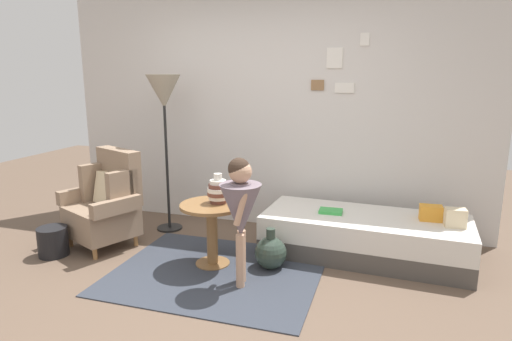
{
  "coord_description": "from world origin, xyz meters",
  "views": [
    {
      "loc": [
        1.32,
        -2.78,
        1.72
      ],
      "look_at": [
        0.15,
        0.95,
        0.85
      ],
      "focal_mm": 30.8,
      "sensor_mm": 36.0,
      "label": 1
    }
  ],
  "objects_px": {
    "side_table": "(212,222)",
    "demijohn_near": "(271,252)",
    "floor_lamp": "(164,98)",
    "person_child": "(240,206)",
    "daybed": "(364,236)",
    "magazine_basket": "(53,241)",
    "vase_striped": "(218,191)",
    "book_on_daybed": "(331,211)",
    "armchair": "(107,203)"
  },
  "relations": [
    {
      "from": "daybed",
      "to": "book_on_daybed",
      "type": "height_order",
      "value": "book_on_daybed"
    },
    {
      "from": "demijohn_near",
      "to": "daybed",
      "type": "bearing_deg",
      "value": 34.46
    },
    {
      "from": "side_table",
      "to": "demijohn_near",
      "type": "distance_m",
      "value": 0.6
    },
    {
      "from": "side_table",
      "to": "vase_striped",
      "type": "distance_m",
      "value": 0.29
    },
    {
      "from": "side_table",
      "to": "magazine_basket",
      "type": "distance_m",
      "value": 1.59
    },
    {
      "from": "vase_striped",
      "to": "book_on_daybed",
      "type": "bearing_deg",
      "value": 31.62
    },
    {
      "from": "magazine_basket",
      "to": "armchair",
      "type": "bearing_deg",
      "value": 50.03
    },
    {
      "from": "person_child",
      "to": "magazine_basket",
      "type": "relative_size",
      "value": 3.84
    },
    {
      "from": "person_child",
      "to": "vase_striped",
      "type": "bearing_deg",
      "value": 134.0
    },
    {
      "from": "floor_lamp",
      "to": "demijohn_near",
      "type": "distance_m",
      "value": 2.0
    },
    {
      "from": "book_on_daybed",
      "to": "magazine_basket",
      "type": "relative_size",
      "value": 0.79
    },
    {
      "from": "armchair",
      "to": "demijohn_near",
      "type": "bearing_deg",
      "value": -1.93
    },
    {
      "from": "daybed",
      "to": "floor_lamp",
      "type": "bearing_deg",
      "value": 176.89
    },
    {
      "from": "floor_lamp",
      "to": "demijohn_near",
      "type": "height_order",
      "value": "floor_lamp"
    },
    {
      "from": "magazine_basket",
      "to": "person_child",
      "type": "bearing_deg",
      "value": -1.04
    },
    {
      "from": "vase_striped",
      "to": "side_table",
      "type": "bearing_deg",
      "value": -132.66
    },
    {
      "from": "vase_striped",
      "to": "floor_lamp",
      "type": "xyz_separation_m",
      "value": [
        -0.88,
        0.69,
        0.77
      ]
    },
    {
      "from": "armchair",
      "to": "magazine_basket",
      "type": "bearing_deg",
      "value": -129.97
    },
    {
      "from": "side_table",
      "to": "person_child",
      "type": "distance_m",
      "value": 0.55
    },
    {
      "from": "side_table",
      "to": "book_on_daybed",
      "type": "distance_m",
      "value": 1.16
    },
    {
      "from": "armchair",
      "to": "demijohn_near",
      "type": "distance_m",
      "value": 1.76
    },
    {
      "from": "armchair",
      "to": "demijohn_near",
      "type": "height_order",
      "value": "armchair"
    },
    {
      "from": "magazine_basket",
      "to": "side_table",
      "type": "bearing_deg",
      "value": 9.59
    },
    {
      "from": "daybed",
      "to": "book_on_daybed",
      "type": "xyz_separation_m",
      "value": [
        -0.33,
        0.0,
        0.22
      ]
    },
    {
      "from": "daybed",
      "to": "magazine_basket",
      "type": "height_order",
      "value": "daybed"
    },
    {
      "from": "floor_lamp",
      "to": "daybed",
      "type": "bearing_deg",
      "value": -3.11
    },
    {
      "from": "daybed",
      "to": "magazine_basket",
      "type": "xyz_separation_m",
      "value": [
        -2.85,
        -0.88,
        -0.06
      ]
    },
    {
      "from": "floor_lamp",
      "to": "magazine_basket",
      "type": "relative_size",
      "value": 6.1
    },
    {
      "from": "floor_lamp",
      "to": "side_table",
      "type": "bearing_deg",
      "value": -41.34
    },
    {
      "from": "book_on_daybed",
      "to": "demijohn_near",
      "type": "distance_m",
      "value": 0.75
    },
    {
      "from": "floor_lamp",
      "to": "person_child",
      "type": "distance_m",
      "value": 1.78
    },
    {
      "from": "daybed",
      "to": "magazine_basket",
      "type": "bearing_deg",
      "value": -162.84
    },
    {
      "from": "demijohn_near",
      "to": "side_table",
      "type": "bearing_deg",
      "value": -170.87
    },
    {
      "from": "vase_striped",
      "to": "daybed",
      "type": "bearing_deg",
      "value": 24.33
    },
    {
      "from": "armchair",
      "to": "magazine_basket",
      "type": "xyz_separation_m",
      "value": [
        -0.34,
        -0.4,
        -0.3
      ]
    },
    {
      "from": "side_table",
      "to": "armchair",
      "type": "bearing_deg",
      "value": 173.23
    },
    {
      "from": "floor_lamp",
      "to": "book_on_daybed",
      "type": "bearing_deg",
      "value": -3.53
    },
    {
      "from": "floor_lamp",
      "to": "person_child",
      "type": "xyz_separation_m",
      "value": [
        1.22,
        -1.03,
        -0.78
      ]
    },
    {
      "from": "side_table",
      "to": "person_child",
      "type": "height_order",
      "value": "person_child"
    },
    {
      "from": "side_table",
      "to": "floor_lamp",
      "type": "height_order",
      "value": "floor_lamp"
    },
    {
      "from": "floor_lamp",
      "to": "armchair",
      "type": "bearing_deg",
      "value": -121.9
    },
    {
      "from": "side_table",
      "to": "book_on_daybed",
      "type": "bearing_deg",
      "value": 32.52
    },
    {
      "from": "side_table",
      "to": "magazine_basket",
      "type": "height_order",
      "value": "side_table"
    },
    {
      "from": "daybed",
      "to": "side_table",
      "type": "relative_size",
      "value": 3.35
    },
    {
      "from": "armchair",
      "to": "daybed",
      "type": "height_order",
      "value": "armchair"
    },
    {
      "from": "person_child",
      "to": "book_on_daybed",
      "type": "relative_size",
      "value": 4.89
    },
    {
      "from": "armchair",
      "to": "daybed",
      "type": "xyz_separation_m",
      "value": [
        2.51,
        0.48,
        -0.24
      ]
    },
    {
      "from": "side_table",
      "to": "book_on_daybed",
      "type": "xyz_separation_m",
      "value": [
        0.98,
        0.62,
        0.0
      ]
    },
    {
      "from": "armchair",
      "to": "vase_striped",
      "type": "bearing_deg",
      "value": -4.28
    },
    {
      "from": "daybed",
      "to": "person_child",
      "type": "bearing_deg",
      "value": -135.37
    }
  ]
}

